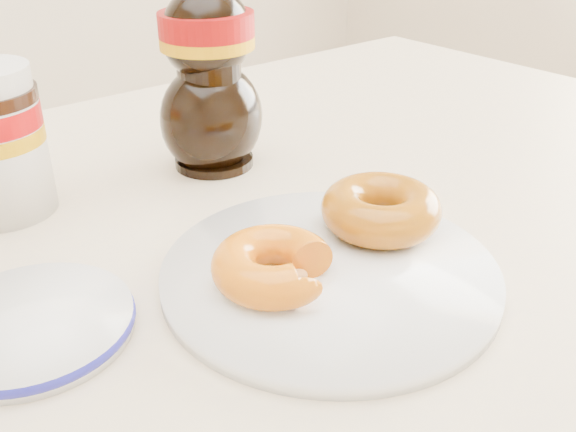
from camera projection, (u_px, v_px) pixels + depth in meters
dining_table at (228, 336)px, 0.56m from camera, size 1.40×0.90×0.75m
plate at (330, 273)px, 0.49m from camera, size 0.26×0.26×0.01m
donut_bitten at (273, 265)px, 0.46m from camera, size 0.12×0.12×0.03m
donut_whole at (381, 209)px, 0.53m from camera, size 0.13×0.13×0.04m
syrup_bottle at (209, 65)px, 0.63m from camera, size 0.12×0.10×0.21m
blue_rim_saucer at (31, 324)px, 0.43m from camera, size 0.14×0.14×0.01m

